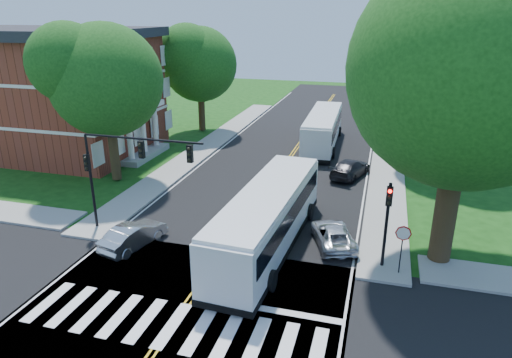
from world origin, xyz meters
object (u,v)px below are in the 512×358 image
(signal_ne, at_px, (387,214))
(bus_follow, at_px, (323,129))
(bus_lead, at_px, (268,218))
(dark_sedan, at_px, (350,168))
(hatchback, at_px, (134,235))
(signal_nw, at_px, (125,162))
(suv, at_px, (333,235))

(signal_ne, height_order, bus_follow, signal_ne)
(bus_lead, distance_m, dark_sedan, 13.20)
(hatchback, relative_size, dark_sedan, 0.88)
(signal_ne, xyz_separation_m, bus_lead, (-6.07, 0.56, -1.20))
(signal_nw, height_order, bus_follow, signal_nw)
(bus_follow, bearing_deg, bus_lead, 87.98)
(bus_lead, bearing_deg, bus_follow, -87.08)
(suv, xyz_separation_m, dark_sedan, (-0.04, 11.45, 0.09))
(signal_nw, height_order, signal_ne, signal_nw)
(bus_follow, distance_m, dark_sedan, 8.78)
(bus_follow, xyz_separation_m, hatchback, (-7.10, -22.73, -1.00))
(signal_ne, height_order, bus_lead, signal_ne)
(signal_ne, bearing_deg, hatchback, -174.05)
(signal_nw, relative_size, bus_lead, 0.55)
(suv, bearing_deg, dark_sedan, -109.82)
(suv, bearing_deg, bus_follow, -100.34)
(signal_nw, xyz_separation_m, suv, (11.37, 1.84, -3.78))
(suv, distance_m, dark_sedan, 11.45)
(bus_follow, bearing_deg, dark_sedan, 110.30)
(hatchback, bearing_deg, bus_follow, -93.40)
(signal_nw, relative_size, bus_follow, 0.58)
(hatchback, xyz_separation_m, dark_sedan, (10.39, 14.65, 0.00))
(suv, bearing_deg, bus_lead, 0.53)
(signal_ne, bearing_deg, dark_sedan, 101.57)
(bus_lead, bearing_deg, signal_ne, 177.83)
(bus_follow, distance_m, hatchback, 23.83)
(dark_sedan, bearing_deg, signal_nw, 67.43)
(signal_nw, relative_size, hatchback, 1.76)
(hatchback, xyz_separation_m, suv, (10.42, 3.19, -0.09))
(dark_sedan, bearing_deg, signal_ne, 119.45)
(signal_nw, height_order, dark_sedan, signal_nw)
(signal_ne, relative_size, dark_sedan, 0.95)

